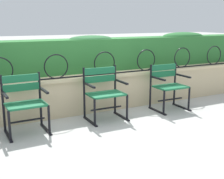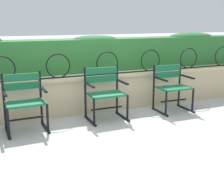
% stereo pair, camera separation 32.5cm
% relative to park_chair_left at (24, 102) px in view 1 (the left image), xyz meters
% --- Properties ---
extents(ground_plane, '(60.00, 60.00, 0.00)m').
position_rel_park_chair_left_xyz_m(ground_plane, '(1.34, -0.30, -0.46)').
color(ground_plane, '#ADADA8').
extents(stone_wall, '(8.39, 0.41, 0.67)m').
position_rel_park_chair_left_xyz_m(stone_wall, '(1.34, 0.54, -0.13)').
color(stone_wall, '#C6B289').
rests_on(stone_wall, ground).
extents(iron_arch_fence, '(7.83, 0.02, 0.42)m').
position_rel_park_chair_left_xyz_m(iron_arch_fence, '(1.12, 0.47, 0.39)').
color(iron_arch_fence, black).
rests_on(iron_arch_fence, stone_wall).
extents(hedge_row, '(8.22, 0.56, 0.74)m').
position_rel_park_chair_left_xyz_m(hedge_row, '(1.34, 1.00, 0.54)').
color(hedge_row, '#2D7033').
rests_on(hedge_row, stone_wall).
extents(park_chair_left, '(0.61, 0.53, 0.86)m').
position_rel_park_chair_left_xyz_m(park_chair_left, '(0.00, 0.00, 0.00)').
color(park_chair_left, '#19663D').
rests_on(park_chair_left, ground).
extents(park_chair_centre, '(0.63, 0.52, 0.88)m').
position_rel_park_chair_left_xyz_m(park_chair_centre, '(1.31, 0.02, 0.01)').
color(park_chair_centre, '#19663D').
rests_on(park_chair_centre, ground).
extents(park_chair_right, '(0.61, 0.53, 0.84)m').
position_rel_park_chair_left_xyz_m(park_chair_right, '(2.62, -0.01, -0.00)').
color(park_chair_right, '#19663D').
rests_on(park_chair_right, ground).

